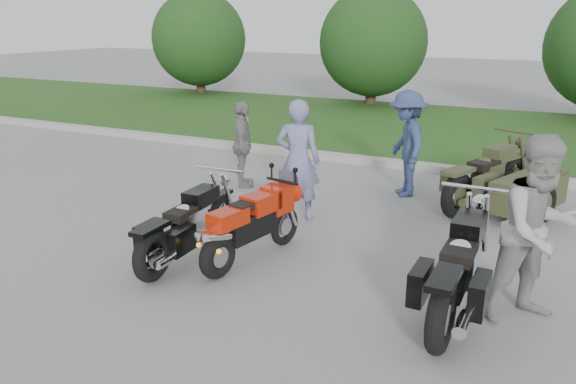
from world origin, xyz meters
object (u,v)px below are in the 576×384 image
at_px(sportbike_red, 251,223).
at_px(cruiser_left, 186,228).
at_px(cruiser_right, 459,272).
at_px(person_grey, 539,230).
at_px(person_stripe, 298,160).
at_px(cruiser_sidecar, 510,187).
at_px(person_back, 242,145).
at_px(person_denim, 406,144).

height_order(sportbike_red, cruiser_left, sportbike_red).
height_order(sportbike_red, cruiser_right, cruiser_right).
distance_m(sportbike_red, cruiser_right, 2.61).
height_order(sportbike_red, person_grey, person_grey).
bearing_deg(person_stripe, person_grey, 141.22).
height_order(cruiser_left, cruiser_sidecar, cruiser_sidecar).
bearing_deg(person_back, sportbike_red, -177.59).
relative_size(sportbike_red, person_stripe, 0.99).
height_order(cruiser_right, person_back, person_back).
distance_m(cruiser_left, cruiser_sidecar, 5.10).
relative_size(cruiser_right, person_grey, 1.28).
bearing_deg(person_denim, cruiser_left, -54.66).
distance_m(cruiser_right, person_denim, 4.20).
relative_size(cruiser_sidecar, person_grey, 1.22).
height_order(person_denim, person_back, person_denim).
relative_size(person_stripe, person_grey, 0.96).
xyz_separation_m(person_stripe, person_denim, (1.16, 1.92, -0.01)).
bearing_deg(person_back, cruiser_left, 168.10).
relative_size(person_denim, person_back, 1.17).
relative_size(person_stripe, person_back, 1.18).
bearing_deg(person_denim, person_grey, 1.89).
height_order(sportbike_red, cruiser_sidecar, cruiser_sidecar).
bearing_deg(person_grey, sportbike_red, 139.36).
distance_m(person_stripe, person_denim, 2.24).
relative_size(cruiser_left, person_back, 1.40).
height_order(cruiser_right, person_denim, person_denim).
distance_m(person_denim, person_back, 2.91).
xyz_separation_m(sportbike_red, person_back, (-1.79, 2.85, 0.27)).
xyz_separation_m(sportbike_red, person_stripe, (-0.15, 1.72, 0.41)).
bearing_deg(person_back, cruiser_sidecar, -113.30).
distance_m(cruiser_right, person_grey, 0.87).
distance_m(sportbike_red, cruiser_sidecar, 4.35).
xyz_separation_m(sportbike_red, person_grey, (3.28, 0.03, 0.45)).
bearing_deg(cruiser_right, sportbike_red, 175.95).
bearing_deg(cruiser_sidecar, person_back, -151.24).
relative_size(cruiser_sidecar, person_denim, 1.29).
height_order(sportbike_red, person_back, person_back).
distance_m(cruiser_left, person_denim, 4.36).
bearing_deg(person_grey, person_back, 109.78).
bearing_deg(cruiser_sidecar, cruiser_right, -70.20).
height_order(cruiser_right, person_grey, person_grey).
xyz_separation_m(cruiser_sidecar, person_back, (-4.55, -0.51, 0.34)).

